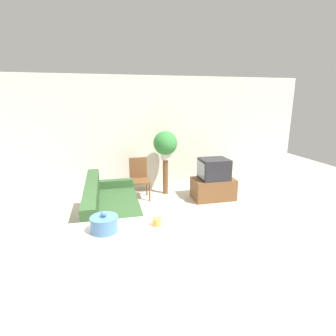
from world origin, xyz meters
TOP-DOWN VIEW (x-y plane):
  - ground_plane at (0.00, 0.00)m, footprint 14.00×14.00m
  - wall_back at (0.00, 3.43)m, footprint 9.00×0.06m
  - couch at (-0.36, 1.43)m, footprint 0.87×2.06m
  - tv_stand at (1.90, 2.39)m, footprint 0.91×0.56m
  - television at (1.89, 2.39)m, footprint 0.62×0.53m
  - wooden_chair at (0.30, 2.85)m, footprint 0.44×0.44m
  - plant_stand at (0.94, 2.97)m, footprint 0.12×0.12m
  - potted_plant at (0.94, 2.97)m, footprint 0.55×0.55m
  - foreground_counter at (0.00, -0.60)m, footprint 2.77×0.44m
  - decorative_bowl at (-0.43, -0.60)m, footprint 0.24×0.24m
  - candle_jar at (0.04, -0.60)m, footprint 0.08×0.08m

SIDE VIEW (x-z plane):
  - ground_plane at x=0.00m, z-range 0.00..0.00m
  - tv_stand at x=1.90m, z-range 0.00..0.47m
  - couch at x=-0.36m, z-range -0.12..0.71m
  - plant_stand at x=0.94m, z-range 0.00..0.83m
  - wooden_chair at x=0.30m, z-range 0.04..0.94m
  - foreground_counter at x=0.00m, z-range 0.00..1.04m
  - television at x=1.89m, z-range 0.47..0.92m
  - candle_jar at x=0.04m, z-range 1.04..1.11m
  - decorative_bowl at x=-0.43m, z-range 1.01..1.20m
  - potted_plant at x=0.94m, z-range 0.87..1.52m
  - wall_back at x=0.00m, z-range 0.00..2.70m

